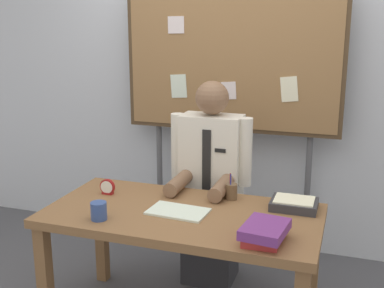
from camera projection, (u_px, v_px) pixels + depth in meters
The scene contains 10 objects.
back_wall at pixel (237, 76), 3.73m from camera, with size 6.40×0.08×2.70m, color silver.
desk at pixel (182, 227), 2.74m from camera, with size 1.54×0.77×0.73m.
person at pixel (211, 191), 3.26m from camera, with size 0.55×0.56×1.39m.
bulletin_board at pixel (231, 63), 3.51m from camera, with size 1.61×0.09×2.02m.
book_stack at pixel (264, 232), 2.34m from camera, with size 0.23×0.28×0.09m.
open_notebook at pixel (178, 211), 2.71m from camera, with size 0.33×0.20×0.01m, color silver.
desk_clock at pixel (107, 188), 2.98m from camera, with size 0.10×0.04×0.10m.
coffee_mug at pixel (99, 211), 2.60m from camera, with size 0.09×0.09×0.10m, color #334C8C.
pen_holder at pixel (231, 191), 2.90m from camera, with size 0.07×0.07×0.16m.
paper_tray at pixel (294, 204), 2.75m from camera, with size 0.26×0.20×0.06m.
Camera 1 is at (0.87, -2.39, 1.76)m, focal length 45.33 mm.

